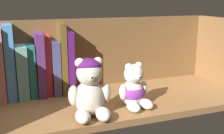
{
  "coord_description": "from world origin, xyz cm",
  "views": [
    {
      "loc": [
        -32.04,
        -79.88,
        33.91
      ],
      "look_at": [
        -2.38,
        0.0,
        12.74
      ],
      "focal_mm": 45.53,
      "sensor_mm": 36.0,
      "label": 1
    }
  ],
  "objects_px": {
    "book_7": "(55,67)",
    "teddy_bear_larger": "(90,89)",
    "book_9": "(68,61)",
    "book_2": "(10,61)",
    "teddy_bear_smaller": "(134,90)",
    "book_6": "(47,64)",
    "book_8": "(61,58)",
    "book_5": "(39,64)",
    "book_3": "(22,71)",
    "book_4": "(31,70)"
  },
  "relations": [
    {
      "from": "book_7",
      "to": "teddy_bear_larger",
      "type": "xyz_separation_m",
      "value": [
        0.06,
        -0.24,
        -0.01
      ]
    },
    {
      "from": "book_9",
      "to": "teddy_bear_larger",
      "type": "xyz_separation_m",
      "value": [
        0.01,
        -0.24,
        -0.03
      ]
    },
    {
      "from": "book_2",
      "to": "teddy_bear_smaller",
      "type": "xyz_separation_m",
      "value": [
        0.34,
        -0.21,
        -0.07
      ]
    },
    {
      "from": "book_2",
      "to": "book_6",
      "type": "xyz_separation_m",
      "value": [
        0.12,
        0.0,
        -0.02
      ]
    },
    {
      "from": "book_6",
      "to": "book_8",
      "type": "relative_size",
      "value": 0.84
    },
    {
      "from": "book_8",
      "to": "teddy_bear_smaller",
      "type": "bearing_deg",
      "value": -51.43
    },
    {
      "from": "book_2",
      "to": "book_9",
      "type": "distance_m",
      "value": 0.19
    },
    {
      "from": "book_9",
      "to": "teddy_bear_larger",
      "type": "relative_size",
      "value": 1.29
    },
    {
      "from": "book_5",
      "to": "teddy_bear_larger",
      "type": "distance_m",
      "value": 0.26
    },
    {
      "from": "book_7",
      "to": "teddy_bear_larger",
      "type": "relative_size",
      "value": 1.1
    },
    {
      "from": "book_2",
      "to": "book_6",
      "type": "bearing_deg",
      "value": 0.0
    },
    {
      "from": "book_6",
      "to": "book_8",
      "type": "distance_m",
      "value": 0.05
    },
    {
      "from": "book_3",
      "to": "book_5",
      "type": "bearing_deg",
      "value": 0.0
    },
    {
      "from": "book_6",
      "to": "book_7",
      "type": "xyz_separation_m",
      "value": [
        0.02,
        0.0,
        -0.01
      ]
    },
    {
      "from": "book_8",
      "to": "teddy_bear_smaller",
      "type": "relative_size",
      "value": 1.79
    },
    {
      "from": "book_2",
      "to": "book_9",
      "type": "bearing_deg",
      "value": 0.0
    },
    {
      "from": "book_6",
      "to": "book_9",
      "type": "bearing_deg",
      "value": 0.0
    },
    {
      "from": "book_4",
      "to": "book_6",
      "type": "distance_m",
      "value": 0.05
    },
    {
      "from": "book_5",
      "to": "book_7",
      "type": "height_order",
      "value": "book_5"
    },
    {
      "from": "book_7",
      "to": "book_9",
      "type": "xyz_separation_m",
      "value": [
        0.05,
        0.0,
        0.02
      ]
    },
    {
      "from": "book_4",
      "to": "book_8",
      "type": "distance_m",
      "value": 0.11
    },
    {
      "from": "teddy_bear_smaller",
      "to": "book_8",
      "type": "bearing_deg",
      "value": 128.57
    },
    {
      "from": "book_4",
      "to": "book_7",
      "type": "xyz_separation_m",
      "value": [
        0.08,
        0.0,
        0.0
      ]
    },
    {
      "from": "book_5",
      "to": "teddy_bear_smaller",
      "type": "relative_size",
      "value": 1.56
    },
    {
      "from": "book_4",
      "to": "book_2",
      "type": "bearing_deg",
      "value": 180.0
    },
    {
      "from": "book_8",
      "to": "teddy_bear_larger",
      "type": "bearing_deg",
      "value": -82.49
    },
    {
      "from": "book_7",
      "to": "teddy_bear_larger",
      "type": "distance_m",
      "value": 0.24
    },
    {
      "from": "book_3",
      "to": "book_6",
      "type": "xyz_separation_m",
      "value": [
        0.08,
        0.0,
        0.01
      ]
    },
    {
      "from": "book_3",
      "to": "book_6",
      "type": "bearing_deg",
      "value": 0.0
    },
    {
      "from": "book_9",
      "to": "book_7",
      "type": "bearing_deg",
      "value": 180.0
    },
    {
      "from": "book_8",
      "to": "book_9",
      "type": "bearing_deg",
      "value": 0.0
    },
    {
      "from": "book_2",
      "to": "book_6",
      "type": "relative_size",
      "value": 1.2
    },
    {
      "from": "book_4",
      "to": "book_8",
      "type": "height_order",
      "value": "book_8"
    },
    {
      "from": "book_5",
      "to": "book_9",
      "type": "height_order",
      "value": "book_9"
    },
    {
      "from": "teddy_bear_smaller",
      "to": "book_7",
      "type": "bearing_deg",
      "value": 132.36
    },
    {
      "from": "book_5",
      "to": "book_8",
      "type": "xyz_separation_m",
      "value": [
        0.07,
        0.0,
        0.02
      ]
    },
    {
      "from": "book_3",
      "to": "book_7",
      "type": "distance_m",
      "value": 0.11
    },
    {
      "from": "book_6",
      "to": "teddy_bear_larger",
      "type": "bearing_deg",
      "value": -71.31
    },
    {
      "from": "book_6",
      "to": "book_9",
      "type": "height_order",
      "value": "book_9"
    },
    {
      "from": "book_7",
      "to": "book_8",
      "type": "xyz_separation_m",
      "value": [
        0.02,
        0.0,
        0.03
      ]
    },
    {
      "from": "book_8",
      "to": "book_3",
      "type": "bearing_deg",
      "value": 180.0
    },
    {
      "from": "book_5",
      "to": "book_6",
      "type": "distance_m",
      "value": 0.03
    },
    {
      "from": "book_8",
      "to": "book_7",
      "type": "bearing_deg",
      "value": 180.0
    },
    {
      "from": "book_3",
      "to": "book_8",
      "type": "distance_m",
      "value": 0.14
    },
    {
      "from": "book_3",
      "to": "book_7",
      "type": "xyz_separation_m",
      "value": [
        0.11,
        0.0,
        0.0
      ]
    },
    {
      "from": "book_2",
      "to": "book_5",
      "type": "distance_m",
      "value": 0.09
    },
    {
      "from": "teddy_bear_larger",
      "to": "book_4",
      "type": "bearing_deg",
      "value": 119.09
    },
    {
      "from": "book_9",
      "to": "teddy_bear_larger",
      "type": "height_order",
      "value": "book_9"
    },
    {
      "from": "teddy_bear_larger",
      "to": "book_6",
      "type": "bearing_deg",
      "value": 108.69
    },
    {
      "from": "book_3",
      "to": "book_4",
      "type": "bearing_deg",
      "value": 0.0
    }
  ]
}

